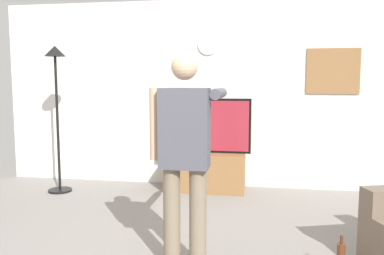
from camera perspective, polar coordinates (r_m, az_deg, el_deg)
back_wall at (r=5.88m, az=3.08°, el=4.80°), size 6.40×0.10×2.70m
tv_stand at (r=5.68m, az=1.86°, el=-6.28°), size 1.11×0.51×0.53m
television at (r=5.62m, az=1.95°, el=0.28°), size 1.27×0.07×0.76m
wall_clock at (r=5.85m, az=2.32°, el=11.77°), size 0.30×0.03×0.30m
framed_picture at (r=5.87m, az=19.46°, el=7.59°), size 0.71×0.04×0.62m
floor_lamp at (r=5.77m, az=-18.79°, el=5.29°), size 0.32×0.32×2.01m
person_standing_nearer_lamp at (r=3.22m, az=-1.00°, el=-3.09°), size 0.57×0.78×1.75m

